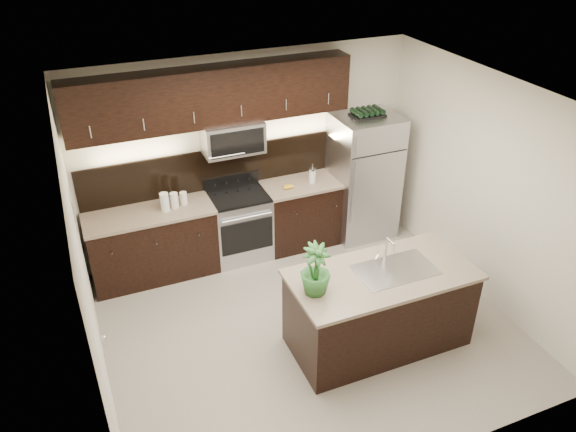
% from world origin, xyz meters
% --- Properties ---
extents(ground, '(4.50, 4.50, 0.00)m').
position_xyz_m(ground, '(0.00, 0.00, 0.00)').
color(ground, gray).
rests_on(ground, ground).
extents(room_walls, '(4.52, 4.02, 2.71)m').
position_xyz_m(room_walls, '(-0.11, -0.04, 1.70)').
color(room_walls, beige).
rests_on(room_walls, ground).
extents(counter_run, '(3.51, 0.65, 0.94)m').
position_xyz_m(counter_run, '(-0.46, 1.69, 0.47)').
color(counter_run, black).
rests_on(counter_run, ground).
extents(upper_fixtures, '(3.49, 0.40, 1.66)m').
position_xyz_m(upper_fixtures, '(-0.43, 1.84, 2.14)').
color(upper_fixtures, black).
rests_on(upper_fixtures, counter_run).
extents(island, '(1.96, 0.96, 0.94)m').
position_xyz_m(island, '(0.60, -0.52, 0.47)').
color(island, black).
rests_on(island, ground).
extents(sink_faucet, '(0.84, 0.50, 0.28)m').
position_xyz_m(sink_faucet, '(0.75, -0.51, 0.96)').
color(sink_faucet, silver).
rests_on(sink_faucet, island).
extents(refrigerator, '(0.86, 0.77, 1.78)m').
position_xyz_m(refrigerator, '(1.57, 1.63, 0.89)').
color(refrigerator, '#B2B2B7').
rests_on(refrigerator, ground).
extents(wine_rack, '(0.44, 0.27, 0.10)m').
position_xyz_m(wine_rack, '(1.57, 1.63, 1.83)').
color(wine_rack, black).
rests_on(wine_rack, refrigerator).
extents(plant, '(0.37, 0.37, 0.54)m').
position_xyz_m(plant, '(-0.18, -0.53, 1.21)').
color(plant, '#275C25').
rests_on(plant, island).
extents(canisters, '(0.35, 0.17, 0.24)m').
position_xyz_m(canisters, '(-1.11, 1.67, 1.05)').
color(canisters, silver).
rests_on(canisters, counter_run).
extents(french_press, '(0.09, 0.09, 0.27)m').
position_xyz_m(french_press, '(0.79, 1.64, 1.04)').
color(french_press, silver).
rests_on(french_press, counter_run).
extents(bananas, '(0.16, 0.13, 0.05)m').
position_xyz_m(bananas, '(0.38, 1.61, 0.96)').
color(bananas, gold).
rests_on(bananas, counter_run).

